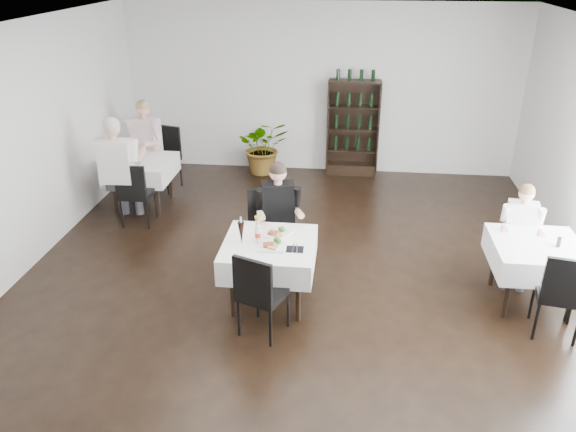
{
  "coord_description": "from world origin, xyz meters",
  "views": [
    {
      "loc": [
        0.53,
        -5.52,
        3.72
      ],
      "look_at": [
        -0.11,
        0.2,
        1.01
      ],
      "focal_mm": 35.0,
      "sensor_mm": 36.0,
      "label": 1
    }
  ],
  "objects_px": {
    "potted_tree": "(264,146)",
    "diner_main": "(279,211)",
    "wine_shelf": "(353,129)",
    "main_table": "(269,254)"
  },
  "relations": [
    {
      "from": "potted_tree",
      "to": "diner_main",
      "type": "distance_m",
      "value": 3.59
    },
    {
      "from": "wine_shelf",
      "to": "potted_tree",
      "type": "xyz_separation_m",
      "value": [
        -1.61,
        -0.11,
        -0.34
      ]
    },
    {
      "from": "main_table",
      "to": "potted_tree",
      "type": "xyz_separation_m",
      "value": [
        -0.71,
        4.2,
        -0.12
      ]
    },
    {
      "from": "diner_main",
      "to": "potted_tree",
      "type": "bearing_deg",
      "value": 101.76
    },
    {
      "from": "wine_shelf",
      "to": "diner_main",
      "type": "distance_m",
      "value": 3.72
    },
    {
      "from": "wine_shelf",
      "to": "potted_tree",
      "type": "relative_size",
      "value": 1.74
    },
    {
      "from": "wine_shelf",
      "to": "potted_tree",
      "type": "height_order",
      "value": "wine_shelf"
    },
    {
      "from": "diner_main",
      "to": "main_table",
      "type": "bearing_deg",
      "value": -91.72
    },
    {
      "from": "potted_tree",
      "to": "diner_main",
      "type": "height_order",
      "value": "diner_main"
    },
    {
      "from": "potted_tree",
      "to": "main_table",
      "type": "bearing_deg",
      "value": -80.44
    }
  ]
}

